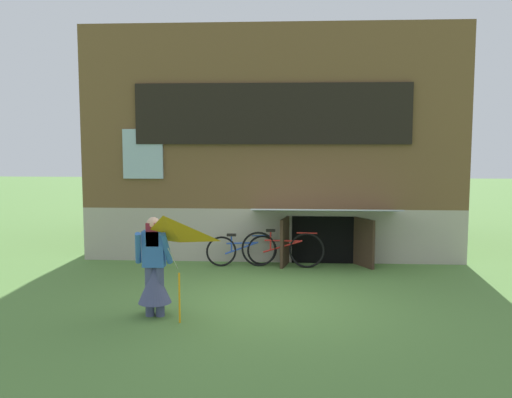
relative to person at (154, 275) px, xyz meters
name	(u,v)px	position (x,y,z in m)	size (l,w,h in m)	color
ground_plane	(266,300)	(1.70, 0.99, -0.66)	(60.00, 60.00, 0.00)	#56843D
log_house	(275,143)	(1.70, 6.63, 1.97)	(8.58, 6.40, 5.27)	#ADA393
person	(154,275)	(0.00, 0.00, 0.00)	(0.61, 0.52, 1.57)	#474C75
kite	(164,245)	(0.29, -0.58, 0.59)	(1.05, 1.12, 1.52)	orange
bicycle_red	(282,249)	(1.94, 3.53, -0.26)	(1.80, 0.19, 0.82)	black
bicycle_blue	(242,250)	(1.05, 3.61, -0.31)	(1.53, 0.37, 0.71)	black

